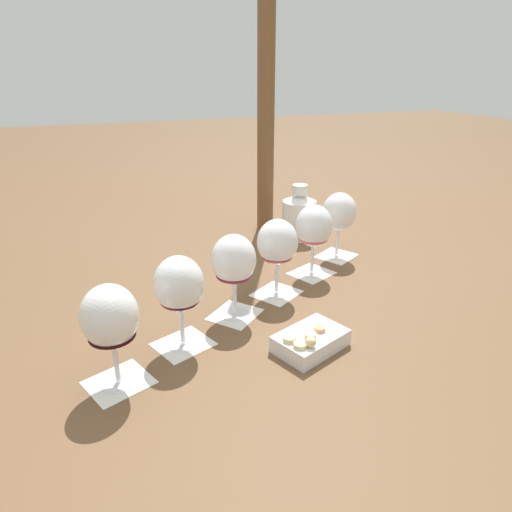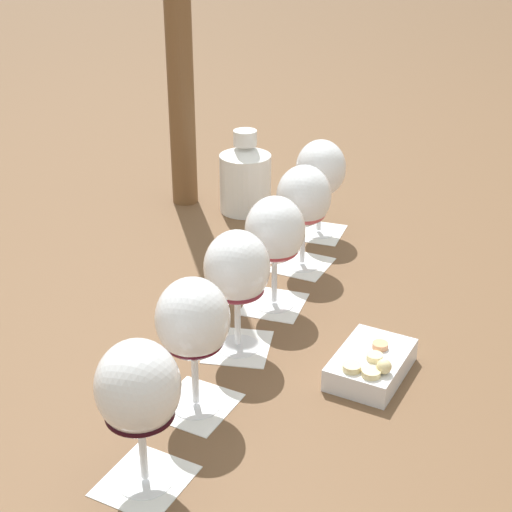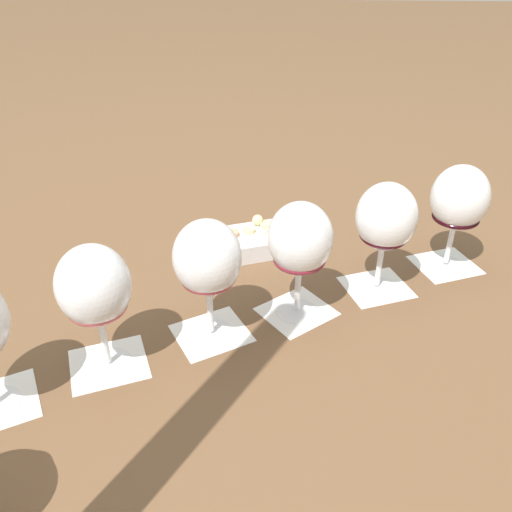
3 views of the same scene
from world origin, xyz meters
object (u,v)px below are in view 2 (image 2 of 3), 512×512
wine_glass_0 (321,172)px  wine_glass_2 (275,235)px  wine_glass_3 (237,272)px  ceramic_vase (245,176)px  wine_glass_4 (193,324)px  wine_glass_1 (304,200)px  wine_glass_5 (138,392)px  snack_dish (371,364)px

wine_glass_0 → wine_glass_2: 0.31m
wine_glass_3 → ceramic_vase: wine_glass_3 is taller
wine_glass_0 → wine_glass_4: bearing=29.3°
wine_glass_1 → wine_glass_5: size_ratio=1.00×
wine_glass_2 → wine_glass_5: (0.40, 0.22, 0.00)m
wine_glass_0 → wine_glass_1: 0.15m
wine_glass_3 → wine_glass_4: same height
wine_glass_5 → ceramic_vase: wine_glass_5 is taller
wine_glass_1 → wine_glass_3: size_ratio=1.00×
wine_glass_1 → wine_glass_4: (0.41, 0.22, -0.00)m
wine_glass_0 → snack_dish: (0.30, 0.41, -0.11)m
wine_glass_3 → snack_dish: size_ratio=1.16×
wine_glass_0 → snack_dish: wine_glass_0 is taller
wine_glass_1 → wine_glass_5: (0.54, 0.29, 0.00)m
wine_glass_5 → wine_glass_4: bearing=-149.7°
wine_glass_2 → wine_glass_0: bearing=-148.8°
wine_glass_2 → wine_glass_4: bearing=27.4°
wine_glass_1 → snack_dish: size_ratio=1.16×
wine_glass_1 → wine_glass_3: bearing=27.3°
ceramic_vase → wine_glass_0: bearing=100.7°
wine_glass_0 → wine_glass_2: (0.26, 0.16, 0.00)m
wine_glass_4 → wine_glass_5: size_ratio=1.00×
wine_glass_3 → snack_dish: wine_glass_3 is taller
wine_glass_5 → wine_glass_0: bearing=-150.5°
wine_glass_0 → wine_glass_2: same height
wine_glass_4 → ceramic_vase: 0.70m
wine_glass_1 → snack_dish: bearing=62.1°
wine_glass_1 → ceramic_vase: wine_glass_1 is taller
wine_glass_0 → wine_glass_1: bearing=33.6°
wine_glass_2 → wine_glass_5: bearing=28.4°
wine_glass_4 → ceramic_vase: size_ratio=1.08×
wine_glass_0 → wine_glass_3: bearing=29.4°
wine_glass_0 → wine_glass_3: same height
wine_glass_4 → wine_glass_1: bearing=-152.1°
ceramic_vase → snack_dish: 0.65m
wine_glass_5 → snack_dish: bearing=175.7°
wine_glass_3 → snack_dish: bearing=118.1°
wine_glass_0 → snack_dish: size_ratio=1.16×
wine_glass_1 → wine_glass_5: 0.62m
wine_glass_2 → wine_glass_4: 0.30m
ceramic_vase → snack_dish: bearing=66.2°
wine_glass_3 → wine_glass_0: bearing=-150.6°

